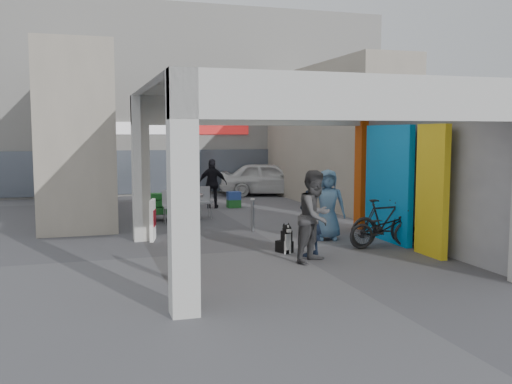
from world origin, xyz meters
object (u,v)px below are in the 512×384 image
object	(u,v)px
man_crates	(213,184)
white_van	(269,179)
border_collie	(286,241)
bicycle_rear	(384,222)
man_elderly	(328,205)
bicycle_front	(383,228)
produce_stand	(164,210)
man_back_turned	(315,216)
cafe_set	(185,209)
man_with_dog	(311,215)

from	to	relation	value
man_crates	white_van	world-z (taller)	man_crates
border_collie	bicycle_rear	bearing A→B (deg)	-22.37
man_elderly	man_crates	xyz separation A→B (m)	(-1.40, 6.58, -0.01)
white_van	bicycle_front	bearing A→B (deg)	-166.65
man_crates	bicycle_front	bearing A→B (deg)	126.61
produce_stand	bicycle_front	size ratio (longest dim) A/B	0.72
border_collie	white_van	distance (m)	11.61
bicycle_rear	white_van	xyz separation A→B (m)	(0.85, 11.02, 0.15)
man_back_turned	produce_stand	bearing A→B (deg)	74.67
cafe_set	white_van	size ratio (longest dim) A/B	0.39
border_collie	produce_stand	bearing A→B (deg)	84.09
cafe_set	bicycle_rear	xyz separation A→B (m)	(3.74, -5.24, 0.21)
produce_stand	man_with_dog	bearing A→B (deg)	-61.46
produce_stand	border_collie	xyz separation A→B (m)	(1.88, -5.53, -0.05)
cafe_set	produce_stand	xyz separation A→B (m)	(-0.60, 0.19, -0.02)
cafe_set	white_van	xyz separation A→B (m)	(4.58, 5.78, 0.36)
man_elderly	white_van	size ratio (longest dim) A/B	0.42
border_collie	bicycle_front	xyz separation A→B (m)	(2.34, -0.08, 0.18)
bicycle_rear	cafe_set	bearing A→B (deg)	27.02
produce_stand	cafe_set	bearing A→B (deg)	-10.30
produce_stand	bicycle_rear	xyz separation A→B (m)	(4.33, -5.43, 0.23)
man_with_dog	bicycle_front	bearing A→B (deg)	151.29
man_elderly	bicycle_rear	bearing A→B (deg)	-32.64
cafe_set	bicycle_front	xyz separation A→B (m)	(3.63, -5.42, 0.10)
bicycle_front	bicycle_rear	size ratio (longest dim) A/B	0.92
man_elderly	bicycle_front	xyz separation A→B (m)	(0.82, -1.26, -0.42)
produce_stand	man_back_turned	bearing A→B (deg)	-64.09
border_collie	white_van	size ratio (longest dim) A/B	0.16
cafe_set	bicycle_front	bearing A→B (deg)	-56.21
border_collie	man_back_turned	bearing A→B (deg)	-98.27
produce_stand	man_with_dog	xyz separation A→B (m)	(2.29, -5.94, 0.57)
white_van	man_crates	bearing A→B (deg)	154.78
man_back_turned	man_elderly	xyz separation A→B (m)	(1.23, 2.14, -0.07)
produce_stand	bicycle_rear	world-z (taller)	bicycle_rear
white_van	man_with_dog	bearing A→B (deg)	-175.83
cafe_set	man_with_dog	size ratio (longest dim) A/B	0.90
bicycle_front	white_van	distance (m)	11.25
white_van	bicycle_rear	bearing A→B (deg)	-166.17
man_crates	bicycle_rear	xyz separation A→B (m)	(2.33, -7.66, -0.31)
border_collie	man_crates	world-z (taller)	man_crates
cafe_set	man_back_turned	distance (m)	6.52
cafe_set	man_with_dog	distance (m)	6.02
produce_stand	bicycle_rear	bearing A→B (deg)	-43.96
border_collie	bicycle_rear	distance (m)	2.47
cafe_set	bicycle_rear	bearing A→B (deg)	-54.50
produce_stand	man_back_turned	xyz separation A→B (m)	(2.17, -6.49, 0.62)
produce_stand	bicycle_front	xyz separation A→B (m)	(4.23, -5.61, 0.13)
man_with_dog	man_crates	distance (m)	8.18
man_with_dog	bicycle_rear	size ratio (longest dim) A/B	0.96
man_back_turned	bicycle_rear	distance (m)	2.44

